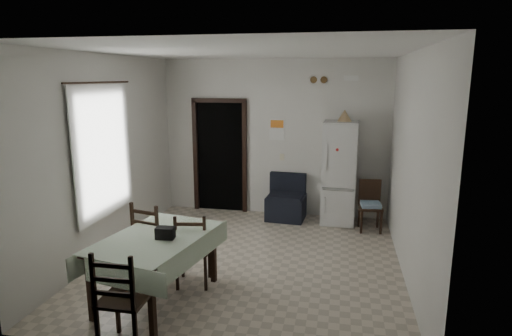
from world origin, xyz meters
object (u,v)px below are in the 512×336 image
at_px(corner_chair, 371,206).
at_px(dining_chair_far_left, 155,239).
at_px(dining_table, 157,268).
at_px(dining_chair_near_head, 124,297).
at_px(navy_seat, 286,197).
at_px(fridge, 339,173).
at_px(dining_chair_far_right, 193,248).

distance_m(corner_chair, dining_chair_far_left, 3.67).
relative_size(dining_table, dining_chair_near_head, 1.46).
bearing_deg(dining_chair_far_left, corner_chair, -128.11).
bearing_deg(corner_chair, dining_table, -137.25).
height_order(navy_seat, dining_chair_near_head, dining_chair_near_head).
distance_m(navy_seat, dining_chair_near_head, 4.22).
height_order(dining_table, dining_chair_near_head, dining_chair_near_head).
bearing_deg(fridge, dining_chair_far_right, -120.71).
height_order(dining_table, dining_chair_far_right, dining_chair_far_right).
xyz_separation_m(dining_table, dining_chair_far_left, (-0.28, 0.57, 0.13)).
height_order(corner_chair, dining_chair_far_left, dining_chair_far_left).
xyz_separation_m(fridge, dining_chair_far_left, (-2.32, -2.63, -0.39)).
height_order(corner_chair, dining_chair_far_right, dining_chair_far_right).
relative_size(fridge, dining_table, 1.21).
xyz_separation_m(dining_chair_far_left, dining_chair_far_right, (0.56, -0.12, -0.04)).
distance_m(dining_table, dining_chair_near_head, 0.91).
bearing_deg(corner_chair, dining_chair_far_left, -146.50).
bearing_deg(fridge, dining_chair_near_head, -113.70).
relative_size(corner_chair, dining_chair_near_head, 0.83).
distance_m(dining_chair_far_left, dining_chair_far_right, 0.57).
bearing_deg(navy_seat, dining_chair_far_left, -113.70).
distance_m(dining_chair_far_right, dining_chair_near_head, 1.37).
height_order(navy_seat, dining_chair_far_left, dining_chair_far_left).
xyz_separation_m(corner_chair, dining_chair_far_left, (-2.86, -2.30, 0.09)).
distance_m(fridge, dining_chair_near_head, 4.56).
bearing_deg(dining_table, corner_chair, 59.15).
bearing_deg(dining_table, dining_chair_far_left, 127.17).
bearing_deg(dining_chair_far_right, navy_seat, -116.43).
relative_size(navy_seat, dining_chair_near_head, 0.79).
relative_size(fridge, dining_chair_far_right, 1.92).
distance_m(navy_seat, dining_chair_far_left, 2.97).
relative_size(fridge, dining_chair_near_head, 1.76).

